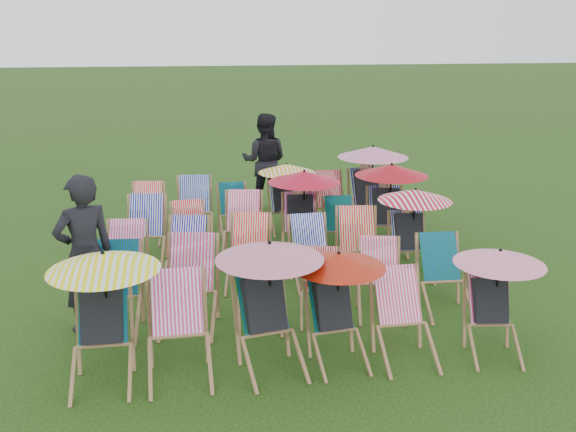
{
  "coord_description": "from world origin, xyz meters",
  "views": [
    {
      "loc": [
        -1.02,
        -8.21,
        3.48
      ],
      "look_at": [
        0.18,
        0.33,
        0.9
      ],
      "focal_mm": 40.0,
      "sensor_mm": 36.0,
      "label": 1
    }
  ],
  "objects": [
    {
      "name": "deckchair_4",
      "position": [
        1.08,
        -2.21,
        0.46
      ],
      "size": [
        0.64,
        0.87,
        0.92
      ],
      "rotation": [
        0.0,
        0.0,
        0.03
      ],
      "color": "olive",
      "rests_on": "ground"
    },
    {
      "name": "deckchair_1",
      "position": [
        -1.31,
        -2.21,
        0.5
      ],
      "size": [
        0.71,
        0.96,
        1.01
      ],
      "rotation": [
        0.0,
        0.0,
        0.05
      ],
      "color": "olive",
      "rests_on": "ground"
    },
    {
      "name": "deckchair_16",
      "position": [
        1.16,
        0.1,
        0.48
      ],
      "size": [
        0.73,
        0.95,
        0.96
      ],
      "rotation": [
        0.0,
        0.0,
        -0.11
      ],
      "color": "olive",
      "rests_on": "ground"
    },
    {
      "name": "deckchair_13",
      "position": [
        -1.27,
        0.08,
        0.46
      ],
      "size": [
        0.76,
        0.95,
        0.93
      ],
      "rotation": [
        0.0,
        0.0,
        -0.19
      ],
      "color": "olive",
      "rests_on": "ground"
    },
    {
      "name": "deckchair_22",
      "position": [
        1.14,
        1.17,
        0.42
      ],
      "size": [
        0.6,
        0.81,
        0.85
      ],
      "rotation": [
        0.0,
        0.0,
        -0.05
      ],
      "color": "olive",
      "rests_on": "ground"
    },
    {
      "name": "deckchair_25",
      "position": [
        -1.14,
        2.37,
        0.49
      ],
      "size": [
        0.67,
        0.92,
        0.97
      ],
      "rotation": [
        0.0,
        0.0,
        -0.03
      ],
      "color": "olive",
      "rests_on": "ground"
    },
    {
      "name": "deckchair_11",
      "position": [
        1.97,
        -1.1,
        0.46
      ],
      "size": [
        0.63,
        0.86,
        0.92
      ],
      "rotation": [
        0.0,
        0.0,
        -0.03
      ],
      "color": "olive",
      "rests_on": "ground"
    },
    {
      "name": "deckchair_28",
      "position": [
        1.22,
        2.38,
        0.49
      ],
      "size": [
        0.7,
        0.94,
        0.98
      ],
      "rotation": [
        0.0,
        0.0,
        0.06
      ],
      "color": "olive",
      "rests_on": "ground"
    },
    {
      "name": "deckchair_5",
      "position": [
        2.08,
        -2.21,
        0.61
      ],
      "size": [
        0.98,
        1.04,
        1.16
      ],
      "rotation": [
        0.0,
        0.0,
        -0.13
      ],
      "color": "olive",
      "rests_on": "ground"
    },
    {
      "name": "deckchair_12",
      "position": [
        -2.09,
        0.1,
        0.45
      ],
      "size": [
        0.68,
        0.89,
        0.91
      ],
      "rotation": [
        0.0,
        0.0,
        -0.1
      ],
      "color": "olive",
      "rests_on": "ground"
    },
    {
      "name": "ground",
      "position": [
        0.0,
        0.0,
        0.0
      ],
      "size": [
        100.0,
        100.0,
        0.0
      ],
      "primitive_type": "plane",
      "color": "black",
      "rests_on": "ground"
    },
    {
      "name": "person_rear",
      "position": [
        0.23,
        3.99,
        0.93
      ],
      "size": [
        1.06,
        0.92,
        1.86
      ],
      "primitive_type": "imported",
      "rotation": [
        0.0,
        0.0,
        2.88
      ],
      "color": "black",
      "rests_on": "ground"
    },
    {
      "name": "deckchair_9",
      "position": [
        0.38,
        -1.11,
        0.41
      ],
      "size": [
        0.65,
        0.82,
        0.82
      ],
      "rotation": [
        0.0,
        0.0,
        -0.15
      ],
      "color": "olive",
      "rests_on": "ground"
    },
    {
      "name": "deckchair_14",
      "position": [
        -0.41,
        0.06,
        0.47
      ],
      "size": [
        0.77,
        0.96,
        0.94
      ],
      "rotation": [
        0.0,
        0.0,
        -0.19
      ],
      "color": "olive",
      "rests_on": "ground"
    },
    {
      "name": "deckchair_0",
      "position": [
        -2.05,
        -2.19,
        0.7
      ],
      "size": [
        1.12,
        1.16,
        1.32
      ],
      "rotation": [
        0.0,
        0.0,
        0.01
      ],
      "color": "olive",
      "rests_on": "ground"
    },
    {
      "name": "deckchair_24",
      "position": [
        -1.95,
        2.31,
        0.45
      ],
      "size": [
        0.69,
        0.9,
        0.91
      ],
      "rotation": [
        0.0,
        0.0,
        -0.11
      ],
      "color": "olive",
      "rests_on": "ground"
    },
    {
      "name": "deckchair_29",
      "position": [
        1.93,
        2.35,
        0.77
      ],
      "size": [
        1.23,
        1.28,
        1.45
      ],
      "rotation": [
        0.0,
        0.0,
        0.03
      ],
      "color": "olive",
      "rests_on": "ground"
    },
    {
      "name": "deckchair_21",
      "position": [
        0.51,
        1.19,
        0.7
      ],
      "size": [
        1.11,
        1.18,
        1.32
      ],
      "rotation": [
        0.0,
        0.0,
        -0.11
      ],
      "color": "olive",
      "rests_on": "ground"
    },
    {
      "name": "deckchair_2",
      "position": [
        -0.37,
        -2.16,
        0.71
      ],
      "size": [
        1.13,
        1.23,
        1.34
      ],
      "rotation": [
        0.0,
        0.0,
        0.21
      ],
      "color": "olive",
      "rests_on": "ground"
    },
    {
      "name": "deckchair_6",
      "position": [
        -2.08,
        -1.08,
        0.49
      ],
      "size": [
        0.72,
        0.96,
        0.99
      ],
      "rotation": [
        0.0,
        0.0,
        -0.08
      ],
      "color": "olive",
      "rests_on": "ground"
    },
    {
      "name": "deckchair_10",
      "position": [
        1.14,
        -1.06,
        0.44
      ],
      "size": [
        0.72,
        0.9,
        0.89
      ],
      "rotation": [
        0.0,
        0.0,
        -0.17
      ],
      "color": "olive",
      "rests_on": "ground"
    },
    {
      "name": "deckchair_8",
      "position": [
        -0.38,
        -1.17,
        0.42
      ],
      "size": [
        0.6,
        0.8,
        0.84
      ],
      "rotation": [
        0.0,
        0.0,
        -0.05
      ],
      "color": "olive",
      "rests_on": "ground"
    },
    {
      "name": "deckchair_23",
      "position": [
        1.92,
        1.27,
        0.72
      ],
      "size": [
        1.15,
        1.22,
        1.37
      ],
      "rotation": [
        0.0,
        0.0,
        -0.14
      ],
      "color": "olive",
      "rests_on": "ground"
    },
    {
      "name": "deckchair_18",
      "position": [
        -1.89,
        1.16,
        0.49
      ],
      "size": [
        0.73,
        0.95,
        0.98
      ],
      "rotation": [
        0.0,
        0.0,
        -0.09
      ],
      "color": "olive",
      "rests_on": "ground"
    },
    {
      "name": "deckchair_19",
      "position": [
        -1.2,
        1.17,
        0.43
      ],
      "size": [
        0.66,
        0.85,
        0.86
      ],
      "rotation": [
        0.0,
        0.0,
        0.12
      ],
      "color": "olive",
      "rests_on": "ground"
    },
    {
      "name": "person_left",
      "position": [
        -2.38,
        -1.0,
        0.94
      ],
      "size": [
        0.82,
        0.72,
        1.89
      ],
      "primitive_type": "imported",
      "rotation": [
        0.0,
        0.0,
        3.62
      ],
      "color": "black",
      "rests_on": "ground"
    },
    {
      "name": "deckchair_3",
      "position": [
        0.36,
        -2.13,
        0.63
      ],
      "size": [
        1.0,
        1.07,
        1.19
      ],
      "rotation": [
        0.0,
        0.0,
        0.13
      ],
      "color": "olive",
      "rests_on": "ground"
    },
    {
      "name": "deckchair_17",
      "position": [
        1.94,
        0.14,
        0.66
      ],
      "size": [
        1.05,
        1.1,
        1.25
      ],
      "rotation": [
        0.0,
        0.0,
        -0.07
      ],
      "color": "olive",
      "rests_on": "ground"
    },
    {
      "name": "deckchair_7",
      "position": [
        -1.2,
        -1.08,
        0.51
      ],
      "size": [
        0.81,
        1.03,
        1.03
      ],
      "rotation": [
        0.0,
        0.0,
        -0.15
      ],
      "color": "olive",
      "rests_on": "ground"
    },
    {
      "name": "deckchair_20",
      "position": [
        -0.41,
        1.24,
        0.48
      ],
      "size": [
        0.77,
        0.98,
        0.97
      ],
      "rotation": [
        0.0,
        0.0,
        -0.16
      ],
      "color": "olive",
      "rests_on": "ground"
    },
    {
      "name": "deckchair_15",
      "position": [
        0.48,
        0.01,
        0.45
      ],
      "size": [
        0.65,
        0.87,
        0.91
      ],
      "rotation": [
        0.0,
        0.0,
        0.06
      ],
      "color": "olive",
      "rests_on": "ground"
    },
    {
      "name": "deckchair_27",
      "position": [
        0.43,
        2.47,
        0.62
      ],
      "size": [
        0.99,
        1.03,
        1.17
      ],
      "rotation": [
        0.0,
        0.0,
        0.04
      ],
      "color": "olive",
      "rests_on": "ground"
    },
    {
      "name": "deckchair_26",
      "position": [
        -0.46,
        2.34,
        0.42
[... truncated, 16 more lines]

